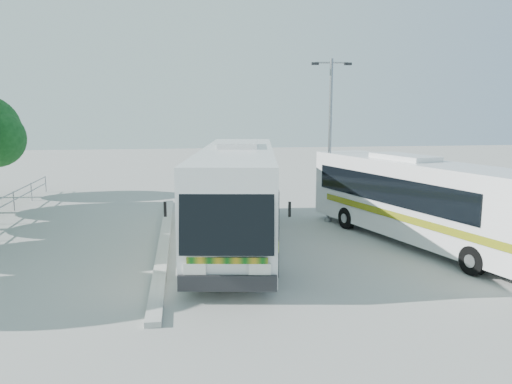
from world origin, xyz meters
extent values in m
plane|color=#969691|center=(0.00, 0.00, 0.00)|extent=(100.00, 100.00, 0.00)
cube|color=#B2B2AD|center=(-2.30, 2.00, 0.07)|extent=(0.40, 16.00, 0.15)
cylinder|color=gray|center=(-10.00, 14.00, 0.50)|extent=(0.06, 0.06, 1.00)
cube|color=silver|center=(0.53, 1.53, 1.98)|extent=(4.53, 12.93, 3.22)
cube|color=black|center=(-0.44, -4.77, 2.38)|extent=(2.47, 0.85, 2.05)
cube|color=black|center=(-0.70, 2.36, 2.38)|extent=(1.59, 10.03, 1.16)
cube|color=black|center=(1.95, 1.95, 2.38)|extent=(1.59, 10.03, 1.16)
cube|color=#0C5812|center=(-0.85, 1.42, 1.37)|extent=(1.70, 10.86, 0.30)
cylinder|color=black|center=(-1.28, -2.36, 0.53)|extent=(0.47, 1.09, 1.06)
cylinder|color=black|center=(1.08, -2.73, 0.53)|extent=(0.47, 1.09, 1.06)
cylinder|color=black|center=(-0.11, 5.26, 0.53)|extent=(0.47, 1.09, 1.06)
cylinder|color=black|center=(2.25, 4.90, 0.53)|extent=(0.47, 1.09, 1.06)
cube|color=silver|center=(7.25, 0.21, 1.73)|extent=(5.27, 11.28, 2.81)
cube|color=black|center=(5.97, 0.42, 2.08)|extent=(2.49, 8.53, 1.01)
cube|color=black|center=(8.22, 1.07, 2.08)|extent=(2.49, 8.53, 1.01)
cube|color=#0A4C0B|center=(6.20, -0.38, 1.20)|extent=(2.68, 9.23, 0.26)
cylinder|color=black|center=(7.24, -3.54, 0.46)|extent=(0.52, 0.96, 0.92)
cylinder|color=black|center=(5.38, 2.94, 0.46)|extent=(0.52, 0.96, 0.92)
cylinder|color=black|center=(7.39, 3.51, 0.46)|extent=(0.52, 0.96, 0.92)
cylinder|color=gray|center=(4.98, 4.40, 3.62)|extent=(0.15, 0.15, 7.24)
cylinder|color=gray|center=(4.98, 4.40, 7.06)|extent=(1.45, 0.17, 0.07)
cube|color=black|center=(4.26, 4.45, 7.02)|extent=(0.33, 0.18, 0.11)
cube|color=black|center=(5.70, 4.35, 7.02)|extent=(0.33, 0.18, 0.11)
camera|label=1|loc=(-1.50, -17.17, 5.02)|focal=35.00mm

